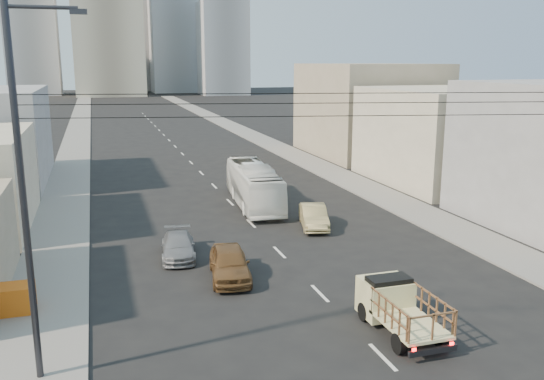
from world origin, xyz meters
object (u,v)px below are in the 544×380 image
flatbed_pickup (399,305)px  streetlamp_left (26,189)px  sedan_grey (178,246)px  city_bus (254,185)px  crate_stack (12,299)px  sedan_brown (230,263)px  sedan_tan (314,216)px

flatbed_pickup → streetlamp_left: size_ratio=0.37×
sedan_grey → city_bus: bearing=62.0°
sedan_grey → crate_stack: (-7.59, -5.17, 0.07)m
flatbed_pickup → city_bus: bearing=90.1°
flatbed_pickup → crate_stack: bearing=157.6°
sedan_grey → flatbed_pickup: bearing=-51.3°
sedan_brown → sedan_grey: (-1.93, 3.83, -0.16)m
flatbed_pickup → streetlamp_left: (-12.92, 0.33, 5.34)m
city_bus → sedan_brown: size_ratio=2.36×
sedan_brown → crate_stack: size_ratio=2.52×
flatbed_pickup → sedan_grey: size_ratio=1.04×
sedan_brown → crate_stack: (-9.51, -1.34, -0.08)m
sedan_tan → streetlamp_left: (-14.95, -14.01, 5.72)m
sedan_grey → sedan_tan: bearing=26.4°
crate_stack → sedan_grey: bearing=34.3°
streetlamp_left → crate_stack: (-1.61, 5.67, -5.75)m
flatbed_pickup → sedan_grey: (-6.94, 11.17, -0.48)m
sedan_tan → streetlamp_left: size_ratio=0.36×
city_bus → crate_stack: (-14.47, -15.04, -0.80)m
streetlamp_left → city_bus: bearing=58.1°
city_bus → sedan_grey: size_ratio=2.53×
streetlamp_left → crate_stack: bearing=105.8°
flatbed_pickup → sedan_grey: bearing=121.8°
sedan_tan → sedan_grey: bearing=-146.6°
city_bus → sedan_tan: city_bus is taller
streetlamp_left → crate_stack: 8.23m
sedan_grey → streetlamp_left: streetlamp_left is taller
flatbed_pickup → sedan_brown: bearing=124.3°
crate_stack → city_bus: bearing=46.1°
flatbed_pickup → city_bus: 21.04m
city_bus → sedan_tan: (2.08, -6.69, -0.78)m
city_bus → sedan_brown: (-4.96, -13.70, -0.72)m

